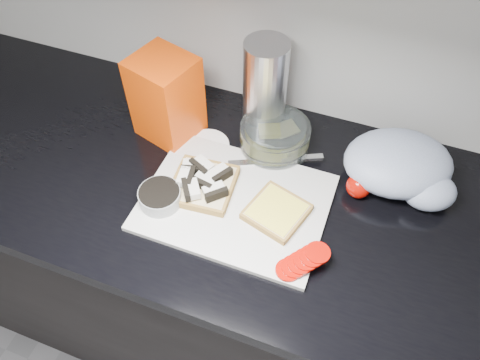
{
  "coord_description": "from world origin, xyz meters",
  "views": [
    {
      "loc": [
        0.15,
        0.59,
        1.74
      ],
      "look_at": [
        -0.08,
        1.18,
        0.95
      ],
      "focal_mm": 35.0,
      "sensor_mm": 36.0,
      "label": 1
    }
  ],
  "objects_px": {
    "glass_bowl": "(275,138)",
    "bread_bag": "(166,98)",
    "steel_canister": "(265,89)",
    "cutting_board": "(235,202)"
  },
  "relations": [
    {
      "from": "cutting_board",
      "to": "glass_bowl",
      "type": "bearing_deg",
      "value": 81.87
    },
    {
      "from": "steel_canister",
      "to": "bread_bag",
      "type": "bearing_deg",
      "value": -156.46
    },
    {
      "from": "cutting_board",
      "to": "bread_bag",
      "type": "distance_m",
      "value": 0.3
    },
    {
      "from": "bread_bag",
      "to": "steel_canister",
      "type": "relative_size",
      "value": 0.86
    },
    {
      "from": "cutting_board",
      "to": "steel_canister",
      "type": "distance_m",
      "value": 0.28
    },
    {
      "from": "cutting_board",
      "to": "bread_bag",
      "type": "xyz_separation_m",
      "value": [
        -0.23,
        0.16,
        0.1
      ]
    },
    {
      "from": "cutting_board",
      "to": "bread_bag",
      "type": "relative_size",
      "value": 1.89
    },
    {
      "from": "cutting_board",
      "to": "glass_bowl",
      "type": "height_order",
      "value": "glass_bowl"
    },
    {
      "from": "glass_bowl",
      "to": "bread_bag",
      "type": "bearing_deg",
      "value": -172.65
    },
    {
      "from": "bread_bag",
      "to": "steel_canister",
      "type": "height_order",
      "value": "steel_canister"
    }
  ]
}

